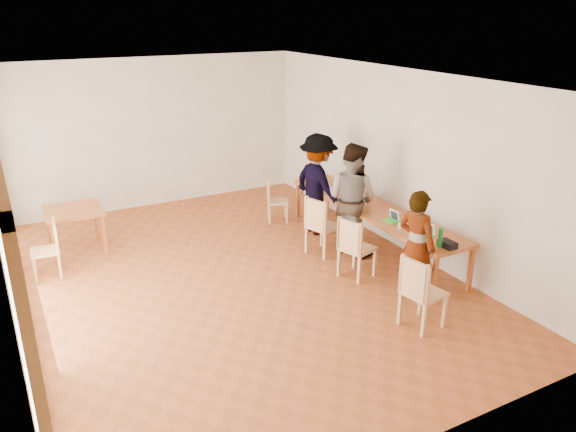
{
  "coord_description": "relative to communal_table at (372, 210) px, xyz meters",
  "views": [
    {
      "loc": [
        -2.94,
        -7.15,
        3.91
      ],
      "look_at": [
        0.62,
        -0.55,
        1.1
      ],
      "focal_mm": 35.0,
      "sensor_mm": 36.0,
      "label": 1
    }
  ],
  "objects": [
    {
      "name": "ground",
      "position": [
        -2.5,
        0.04,
        -0.7
      ],
      "size": [
        8.0,
        8.0,
        0.0
      ],
      "primitive_type": "plane",
      "color": "#AB5329",
      "rests_on": "ground"
    },
    {
      "name": "wall_back",
      "position": [
        -2.5,
        4.04,
        0.8
      ],
      "size": [
        6.0,
        0.1,
        3.0
      ],
      "primitive_type": "cube",
      "color": "silver",
      "rests_on": "ground"
    },
    {
      "name": "wall_front",
      "position": [
        -2.5,
        -3.96,
        0.8
      ],
      "size": [
        6.0,
        0.1,
        3.0
      ],
      "primitive_type": "cube",
      "color": "silver",
      "rests_on": "ground"
    },
    {
      "name": "wall_right",
      "position": [
        0.5,
        0.04,
        0.8
      ],
      "size": [
        0.1,
        8.0,
        3.0
      ],
      "primitive_type": "cube",
      "color": "silver",
      "rests_on": "ground"
    },
    {
      "name": "window_wall",
      "position": [
        -5.46,
        0.04,
        0.8
      ],
      "size": [
        0.1,
        8.0,
        3.0
      ],
      "primitive_type": "cube",
      "color": "white",
      "rests_on": "ground"
    },
    {
      "name": "ceiling",
      "position": [
        -2.5,
        0.04,
        2.32
      ],
      "size": [
        6.0,
        8.0,
        0.04
      ],
      "primitive_type": "cube",
      "color": "white",
      "rests_on": "wall_back"
    },
    {
      "name": "communal_table",
      "position": [
        0.0,
        0.0,
        0.0
      ],
      "size": [
        0.8,
        4.0,
        0.75
      ],
      "color": "#A45324",
      "rests_on": "ground"
    },
    {
      "name": "side_table",
      "position": [
        -4.44,
        2.28,
        -0.03
      ],
      "size": [
        0.9,
        0.9,
        0.75
      ],
      "rotation": [
        0.0,
        0.0,
        -0.02
      ],
      "color": "#A45324",
      "rests_on": "ground"
    },
    {
      "name": "chair_near",
      "position": [
        -1.0,
        -2.35,
        -0.09
      ],
      "size": [
        0.52,
        0.52,
        0.53
      ],
      "rotation": [
        0.0,
        0.0,
        0.14
      ],
      "color": "#E0A770",
      "rests_on": "ground"
    },
    {
      "name": "chair_mid",
      "position": [
        -0.91,
        -0.78,
        -0.11
      ],
      "size": [
        0.57,
        0.57,
        0.52
      ],
      "rotation": [
        0.0,
        0.0,
        0.31
      ],
      "color": "#E0A770",
      "rests_on": "ground"
    },
    {
      "name": "chair_far",
      "position": [
        -0.9,
        0.2,
        -0.09
      ],
      "size": [
        0.58,
        0.58,
        0.53
      ],
      "rotation": [
        0.0,
        0.0,
        0.3
      ],
      "color": "#E0A770",
      "rests_on": "ground"
    },
    {
      "name": "chair_empty",
      "position": [
        -0.87,
        1.97,
        -0.19
      ],
      "size": [
        0.51,
        0.51,
        0.44
      ],
      "rotation": [
        0.0,
        0.0,
        -0.41
      ],
      "color": "#E0A770",
      "rests_on": "ground"
    },
    {
      "name": "chair_spare",
      "position": [
        -4.91,
        1.5,
        -0.17
      ],
      "size": [
        0.44,
        0.44,
        0.47
      ],
      "rotation": [
        0.0,
        0.0,
        3.07
      ],
      "color": "#E0A770",
      "rests_on": "ground"
    },
    {
      "name": "person_near",
      "position": [
        -0.5,
        -1.7,
        0.1
      ],
      "size": [
        0.52,
        0.66,
        1.61
      ],
      "primitive_type": "imported",
      "rotation": [
        0.0,
        0.0,
        1.82
      ],
      "color": "gray",
      "rests_on": "ground"
    },
    {
      "name": "person_mid",
      "position": [
        -0.37,
        0.08,
        0.23
      ],
      "size": [
        1.0,
        1.11,
        1.87
      ],
      "primitive_type": "imported",
      "rotation": [
        0.0,
        0.0,
        1.96
      ],
      "color": "gray",
      "rests_on": "ground"
    },
    {
      "name": "person_far",
      "position": [
        -0.41,
        1.08,
        0.21
      ],
      "size": [
        0.79,
        1.24,
        1.83
      ],
      "primitive_type": "imported",
      "rotation": [
        0.0,
        0.0,
        1.67
      ],
      "color": "gray",
      "rests_on": "ground"
    },
    {
      "name": "laptop_near",
      "position": [
        -0.07,
        -1.39,
        0.1
      ],
      "size": [
        0.29,
        0.3,
        0.21
      ],
      "rotation": [
        0.0,
        0.0,
        0.39
      ],
      "color": "green",
      "rests_on": "communal_table"
    },
    {
      "name": "laptop_mid",
      "position": [
        -0.11,
        -0.67,
        0.1
      ],
      "size": [
        0.2,
        0.23,
        0.18
      ],
      "rotation": [
        0.0,
        0.0,
        0.07
      ],
      "color": "green",
      "rests_on": "communal_table"
    },
    {
      "name": "laptop_far",
      "position": [
        -0.07,
        0.33,
        0.1
      ],
      "size": [
        0.28,
        0.29,
        0.2
      ],
      "rotation": [
        0.0,
        0.0,
        0.43
      ],
      "color": "green",
      "rests_on": "communal_table"
    },
    {
      "name": "yellow_mug",
      "position": [
        -0.08,
        0.63,
        0.09
      ],
      "size": [
        0.13,
        0.13,
        0.09
      ],
      "primitive_type": "imported",
      "rotation": [
        0.0,
        0.0,
        0.13
      ],
      "color": "gold",
      "rests_on": "communal_table"
    },
    {
      "name": "green_bottle",
      "position": [
        -0.15,
        -1.78,
        0.19
      ],
      "size": [
        0.07,
        0.07,
        0.28
      ],
      "primitive_type": "cylinder",
      "color": "#1F7E32",
      "rests_on": "communal_table"
    },
    {
      "name": "clear_glass",
      "position": [
        -0.21,
        -0.99,
        0.09
      ],
      "size": [
        0.07,
        0.07,
        0.09
      ],
      "primitive_type": "cylinder",
      "color": "silver",
      "rests_on": "communal_table"
    },
    {
      "name": "condiment_cup",
      "position": [
        -0.11,
        -1.76,
        0.08
      ],
      "size": [
        0.08,
        0.08,
        0.06
      ],
      "primitive_type": "cylinder",
      "color": "white",
      "rests_on": "communal_table"
    },
    {
      "name": "pink_phone",
      "position": [
        0.22,
        -0.46,
        0.05
      ],
      "size": [
        0.05,
        0.1,
        0.01
      ],
      "primitive_type": "cube",
      "color": "#D34390",
      "rests_on": "communal_table"
    },
    {
      "name": "black_pouch",
      "position": [
        -0.07,
        -1.84,
        0.09
      ],
      "size": [
        0.16,
        0.26,
        0.09
      ],
      "primitive_type": "cube",
      "color": "black",
      "rests_on": "communal_table"
    }
  ]
}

